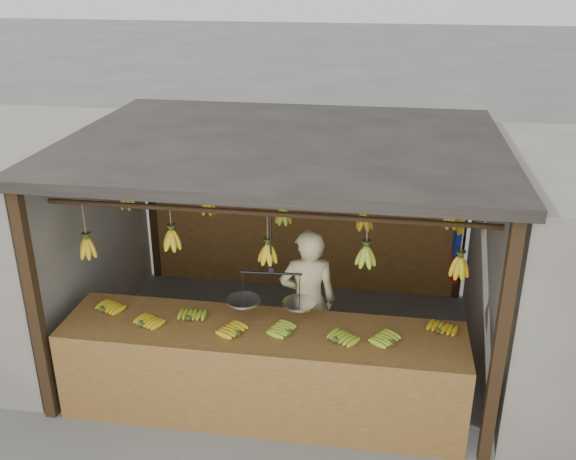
# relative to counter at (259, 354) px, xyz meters

# --- Properties ---
(ground) EXTENTS (80.00, 80.00, 0.00)m
(ground) POSITION_rel_counter_xyz_m (0.02, 1.24, -0.71)
(ground) COLOR #5B5B57
(stall) EXTENTS (4.30, 3.30, 2.40)m
(stall) POSITION_rel_counter_xyz_m (0.02, 1.56, 1.26)
(stall) COLOR black
(stall) RESTS_ON ground
(counter) EXTENTS (3.73, 0.85, 0.96)m
(counter) POSITION_rel_counter_xyz_m (0.00, 0.00, 0.00)
(counter) COLOR brown
(counter) RESTS_ON ground
(hanging_bananas) EXTENTS (3.61, 2.21, 0.39)m
(hanging_bananas) POSITION_rel_counter_xyz_m (0.03, 1.24, 0.91)
(hanging_bananas) COLOR gold
(hanging_bananas) RESTS_ON ground
(balance_scale) EXTENTS (0.82, 0.34, 0.88)m
(balance_scale) POSITION_rel_counter_xyz_m (0.07, 0.24, 0.46)
(balance_scale) COLOR black
(balance_scale) RESTS_ON ground
(vendor) EXTENTS (0.64, 0.49, 1.59)m
(vendor) POSITION_rel_counter_xyz_m (0.33, 0.88, 0.08)
(vendor) COLOR beige
(vendor) RESTS_ON ground
(bag_bundles) EXTENTS (0.08, 0.26, 1.25)m
(bag_bundles) POSITION_rel_counter_xyz_m (1.96, 2.59, 0.25)
(bag_bundles) COLOR #199926
(bag_bundles) RESTS_ON ground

